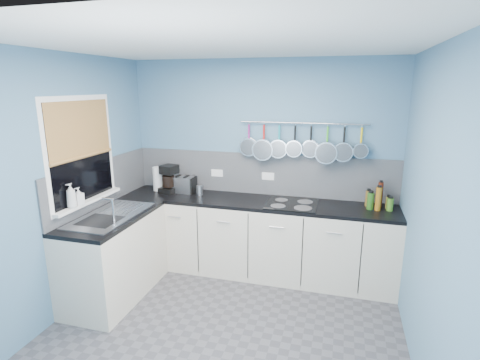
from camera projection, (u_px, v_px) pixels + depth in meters
The scene contains 42 objects.
floor at pixel (223, 332), 3.42m from camera, with size 3.20×3.00×0.02m, color #47474C.
ceiling at pixel (220, 42), 2.80m from camera, with size 3.20×3.00×0.02m, color white.
wall_back at pixel (261, 165), 4.52m from camera, with size 3.20×0.02×2.50m, color teal.
wall_front at pixel (118, 298), 1.70m from camera, with size 3.20×0.02×2.50m, color teal.
wall_left at pixel (61, 188), 3.53m from camera, with size 0.02×3.00×2.50m, color teal.
wall_right at pixel (433, 220), 2.69m from camera, with size 0.02×3.00×2.50m, color teal.
backsplash_back at pixel (260, 174), 4.52m from camera, with size 3.20×0.02×0.50m, color slate.
backsplash_left at pixel (102, 183), 4.11m from camera, with size 0.02×1.80×0.50m, color slate.
cabinet_run_back at pixel (254, 238), 4.43m from camera, with size 3.20×0.60×0.86m, color beige.
worktop_back at pixel (255, 202), 4.32m from camera, with size 3.20×0.60×0.04m, color black.
cabinet_run_left at pixel (115, 257), 3.93m from camera, with size 0.60×1.20×0.86m, color beige.
worktop_left at pixel (111, 217), 3.82m from camera, with size 0.60×1.20×0.04m, color black.
window_frame at pixel (81, 152), 3.73m from camera, with size 0.01×1.00×1.10m, color white.
window_glass at pixel (82, 152), 3.73m from camera, with size 0.01×0.90×1.00m, color black.
bamboo_blind at pixel (80, 129), 3.67m from camera, with size 0.01×0.90×0.55m, color #B27E49.
window_sill at pixel (89, 201), 3.85m from camera, with size 0.10×0.98×0.03m, color white.
sink_unit at pixel (111, 215), 3.81m from camera, with size 0.50×0.95×0.01m, color silver.
mixer_tap at pixel (113, 210), 3.57m from camera, with size 0.12×0.08×0.26m, color silver, non-canonical shape.
socket_left at pixel (217, 173), 4.66m from camera, with size 0.15×0.01×0.09m, color white.
socket_right at pixel (268, 176), 4.49m from camera, with size 0.15×0.01×0.09m, color white.
pot_rail at pixel (303, 123), 4.20m from camera, with size 0.02×0.02×1.45m, color silver.
soap_bottle_a at pixel (71, 196), 3.56m from camera, with size 0.09×0.09×0.24m, color white.
soap_bottle_b at pixel (79, 196), 3.66m from camera, with size 0.08×0.08×0.17m, color white.
paper_towel at pixel (158, 179), 4.70m from camera, with size 0.13×0.13×0.30m, color white.
coffee_maker at pixel (169, 179), 4.60m from camera, with size 0.19×0.21×0.34m, color black, non-canonical shape.
toaster at pixel (182, 184), 4.63m from camera, with size 0.31×0.18×0.20m, color silver.
canister at pixel (200, 190), 4.52m from camera, with size 0.08×0.08×0.12m, color silver.
hob at pixel (292, 204), 4.15m from camera, with size 0.56×0.49×0.01m, color black.
pan_0 at pixel (249, 139), 4.41m from camera, with size 0.22×0.06×0.41m, color silver, non-canonical shape.
pan_1 at pixel (264, 141), 4.37m from camera, with size 0.25×0.10×0.44m, color silver, non-canonical shape.
pan_2 at pixel (279, 140), 4.32m from camera, with size 0.22×0.09×0.41m, color silver, non-canonical shape.
pan_3 at pixel (295, 140), 4.27m from camera, with size 0.20×0.09×0.39m, color silver, non-canonical shape.
pan_4 at pixel (311, 141), 4.22m from camera, with size 0.20×0.05×0.39m, color silver, non-canonical shape.
pan_5 at pixel (327, 143), 4.18m from camera, with size 0.25×0.13×0.44m, color silver, non-canonical shape.
pan_6 at pixel (344, 143), 4.13m from camera, with size 0.22×0.10×0.41m, color silver, non-canonical shape.
pan_7 at pixel (361, 141), 4.07m from camera, with size 0.17×0.13×0.36m, color silver, non-canonical shape.
condiment_0 at pixel (388, 203), 4.02m from camera, with size 0.05×0.05×0.13m, color olive.
condiment_1 at pixel (380, 195), 4.03m from camera, with size 0.05×0.05×0.28m, color #4C190C.
condiment_2 at pixel (368, 198), 4.09m from camera, with size 0.06×0.06×0.17m, color brown.
condiment_3 at pixel (390, 204), 3.95m from camera, with size 0.07×0.07×0.14m, color #3F721E.
condiment_4 at pixel (378, 199), 3.94m from camera, with size 0.06×0.06×0.25m, color #8C5914.
condiment_5 at pixel (370, 201), 3.99m from camera, with size 0.07×0.07×0.18m, color #265919.
Camera 1 is at (0.94, -2.82, 2.19)m, focal length 27.88 mm.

